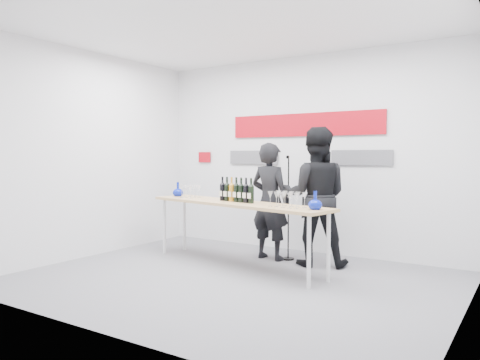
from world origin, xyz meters
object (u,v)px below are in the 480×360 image
object	(u,v)px
tasting_table	(236,207)
mic_stand	(288,228)
presenter_left	(270,201)
presenter_right	(315,197)

from	to	relation	value
tasting_table	mic_stand	distance (m)	0.90
presenter_left	presenter_right	xyz separation A→B (m)	(0.69, 0.01, 0.10)
tasting_table	presenter_right	bearing A→B (deg)	46.86
presenter_left	mic_stand	size ratio (longest dim) A/B	1.12
presenter_right	mic_stand	size ratio (longest dim) A/B	1.25
tasting_table	mic_stand	world-z (taller)	mic_stand
presenter_left	mic_stand	world-z (taller)	presenter_left
tasting_table	presenter_right	size ratio (longest dim) A/B	1.57
tasting_table	presenter_left	xyz separation A→B (m)	(0.18, 0.61, 0.04)
presenter_left	presenter_right	distance (m)	0.70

